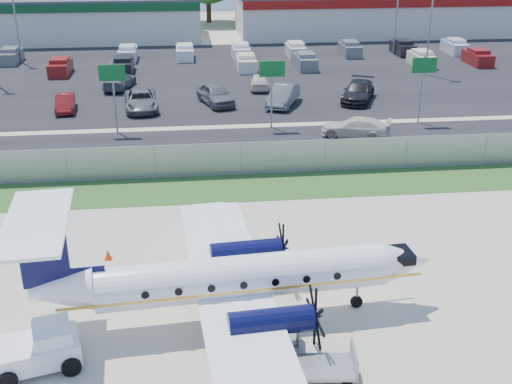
{
  "coord_description": "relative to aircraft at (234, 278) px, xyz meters",
  "views": [
    {
      "loc": [
        -3.01,
        -21.18,
        14.07
      ],
      "look_at": [
        0.0,
        6.0,
        2.3
      ],
      "focal_mm": 45.0,
      "sensor_mm": 36.0,
      "label": 1
    }
  ],
  "objects": [
    {
      "name": "ground",
      "position": [
        1.55,
        0.8,
        -1.84
      ],
      "size": [
        170.0,
        170.0,
        0.0
      ],
      "primitive_type": "plane",
      "color": "beige",
      "rests_on": "ground"
    },
    {
      "name": "grass_verge",
      "position": [
        1.55,
        12.8,
        -1.84
      ],
      "size": [
        170.0,
        4.0,
        0.02
      ],
      "primitive_type": "cube",
      "color": "#2D561E",
      "rests_on": "ground"
    },
    {
      "name": "access_road",
      "position": [
        1.55,
        19.8,
        -1.83
      ],
      "size": [
        170.0,
        8.0,
        0.02
      ],
      "primitive_type": "cube",
      "color": "black",
      "rests_on": "ground"
    },
    {
      "name": "parking_lot",
      "position": [
        1.55,
        40.8,
        -1.83
      ],
      "size": [
        170.0,
        32.0,
        0.02
      ],
      "primitive_type": "cube",
      "color": "black",
      "rests_on": "ground"
    },
    {
      "name": "perimeter_fence",
      "position": [
        1.55,
        14.8,
        -0.84
      ],
      "size": [
        120.0,
        0.06,
        1.99
      ],
      "color": "gray",
      "rests_on": "ground"
    },
    {
      "name": "building_west",
      "position": [
        -22.45,
        62.78,
        0.79
      ],
      "size": [
        46.4,
        12.4,
        5.24
      ],
      "color": "silver",
      "rests_on": "ground"
    },
    {
      "name": "building_east",
      "position": [
        27.55,
        62.78,
        0.79
      ],
      "size": [
        44.4,
        12.4,
        5.24
      ],
      "color": "silver",
      "rests_on": "ground"
    },
    {
      "name": "sign_left",
      "position": [
        -6.45,
        23.71,
        1.77
      ],
      "size": [
        1.8,
        0.26,
        5.0
      ],
      "color": "gray",
      "rests_on": "ground"
    },
    {
      "name": "sign_mid",
      "position": [
        4.55,
        23.71,
        1.77
      ],
      "size": [
        1.8,
        0.26,
        5.0
      ],
      "color": "gray",
      "rests_on": "ground"
    },
    {
      "name": "sign_right",
      "position": [
        15.55,
        23.71,
        1.77
      ],
      "size": [
        1.8,
        0.26,
        5.0
      ],
      "color": "gray",
      "rests_on": "ground"
    },
    {
      "name": "light_pole_ne",
      "position": [
        21.55,
        38.8,
        3.39
      ],
      "size": [
        0.9,
        0.35,
        9.09
      ],
      "color": "gray",
      "rests_on": "ground"
    },
    {
      "name": "light_pole_sw",
      "position": [
        -18.45,
        48.8,
        3.39
      ],
      "size": [
        0.9,
        0.35,
        9.09
      ],
      "color": "gray",
      "rests_on": "ground"
    },
    {
      "name": "light_pole_se",
      "position": [
        21.55,
        48.8,
        3.39
      ],
      "size": [
        0.9,
        0.35,
        9.09
      ],
      "color": "gray",
      "rests_on": "ground"
    },
    {
      "name": "tree_line",
      "position": [
        1.55,
        74.8,
        -1.84
      ],
      "size": [
        112.0,
        6.0,
        14.0
      ],
      "primitive_type": null,
      "color": "#245A1A",
      "rests_on": "ground"
    },
    {
      "name": "aircraft",
      "position": [
        0.0,
        0.0,
        0.0
      ],
      "size": [
        15.48,
        15.26,
        4.78
      ],
      "color": "white",
      "rests_on": "ground"
    },
    {
      "name": "pushback_tug",
      "position": [
        -6.72,
        -1.95,
        -1.13
      ],
      "size": [
        3.11,
        2.59,
        1.5
      ],
      "color": "white",
      "rests_on": "ground"
    },
    {
      "name": "baggage_cart_near",
      "position": [
        1.09,
        -1.72,
        -1.34
      ],
      "size": [
        2.22,
        1.54,
        1.08
      ],
      "color": "gray",
      "rests_on": "ground"
    },
    {
      "name": "baggage_cart_far",
      "position": [
        2.54,
        -3.71,
        -1.3
      ],
      "size": [
        2.35,
        1.55,
        1.17
      ],
      "color": "gray",
      "rests_on": "ground"
    },
    {
      "name": "cone_starboard_wing",
      "position": [
        -5.25,
        5.29,
        -1.62
      ],
      "size": [
        0.34,
        0.34,
        0.48
      ],
      "color": "#FF3608",
      "rests_on": "ground"
    },
    {
      "name": "road_car_mid",
      "position": [
        10.05,
        20.99,
        -1.84
      ],
      "size": [
        5.14,
        3.68,
        1.38
      ],
      "primitive_type": "imported",
      "rotation": [
        0.0,
        0.0,
        -1.98
      ],
      "color": "beige",
      "rests_on": "ground"
    },
    {
      "name": "parked_car_a",
      "position": [
        -10.95,
        29.83,
        -1.84
      ],
      "size": [
        1.82,
        4.13,
        1.32
      ],
      "primitive_type": "imported",
      "rotation": [
        0.0,
        0.0,
        0.11
      ],
      "color": "maroon",
      "rests_on": "ground"
    },
    {
      "name": "parked_car_b",
      "position": [
        -5.05,
        29.53,
        -1.84
      ],
      "size": [
        2.99,
        5.58,
        1.49
      ],
      "primitive_type": "imported",
      "rotation": [
        0.0,
        0.0,
        0.1
      ],
      "color": "#595B5E",
      "rests_on": "ground"
    },
    {
      "name": "parked_car_c",
      "position": [
        0.86,
        30.47,
        -1.84
      ],
      "size": [
        3.36,
        5.24,
        1.66
      ],
      "primitive_type": "imported",
      "rotation": [
        0.0,
        0.0,
        0.31
      ],
      "color": "#595B5E",
      "rests_on": "ground"
    },
    {
      "name": "parked_car_d",
      "position": [
        6.27,
        29.55,
        -1.84
      ],
      "size": [
        3.49,
        5.21,
        1.62
      ],
      "primitive_type": "imported",
      "rotation": [
        0.0,
        0.0,
        -0.4
      ],
      "color": "#595B5E",
      "rests_on": "ground"
    },
    {
      "name": "parked_car_e",
      "position": [
        12.63,
        30.18,
        -1.84
      ],
      "size": [
        4.2,
        5.95,
        1.6
      ],
      "primitive_type": "imported",
      "rotation": [
        0.0,
        0.0,
        -0.4
      ],
      "color": "black",
      "rests_on": "ground"
    },
    {
      "name": "parked_car_f",
      "position": [
        -7.35,
        36.67,
        -1.84
      ],
      "size": [
        2.96,
        5.2,
        1.42
      ],
      "primitive_type": "imported",
      "rotation": [
        0.0,
        0.0,
        2.93
      ],
      "color": "#595B5E",
      "rests_on": "ground"
    },
    {
      "name": "parked_car_g",
      "position": [
        4.98,
        35.14,
        -1.84
      ],
      "size": [
        1.95,
        4.18,
        1.39
      ],
      "primitive_type": "imported",
      "rotation": [
        0.0,
        0.0,
        3.06
      ],
      "color": "beige",
      "rests_on": "ground"
    },
    {
      "name": "far_parking_rows",
      "position": [
        1.55,
        45.8,
        -1.84
      ],
      "size": [
        56.0,
        10.0,
        1.6
      ],
      "primitive_type": null,
      "color": "gray",
      "rests_on": "ground"
    }
  ]
}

